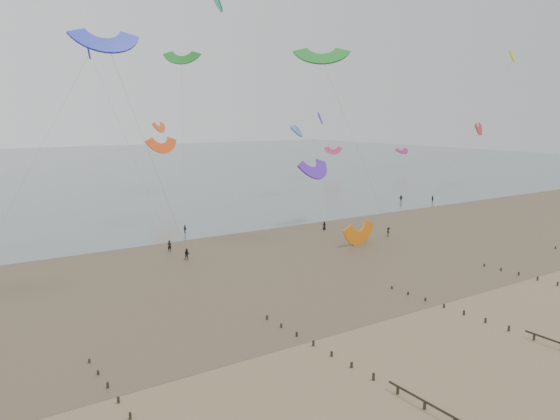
# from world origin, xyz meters

# --- Properties ---
(ground) EXTENTS (500.00, 500.00, 0.00)m
(ground) POSITION_xyz_m (0.00, 0.00, 0.00)
(ground) COLOR brown
(ground) RESTS_ON ground
(sea_and_shore) EXTENTS (500.00, 665.00, 0.03)m
(sea_and_shore) POSITION_xyz_m (-4.08, 34.40, 0.01)
(sea_and_shore) COLOR #475654
(sea_and_shore) RESTS_ON ground
(kitesurfer_lead) EXTENTS (0.77, 0.72, 1.76)m
(kitesurfer_lead) POSITION_xyz_m (-11.18, 44.60, 0.88)
(kitesurfer_lead) COLOR black
(kitesurfer_lead) RESTS_ON ground
(kitesurfers) EXTENTS (97.09, 27.19, 1.72)m
(kitesurfers) POSITION_xyz_m (22.65, 47.29, 0.80)
(kitesurfers) COLOR black
(kitesurfers) RESTS_ON ground
(grounded_kite) EXTENTS (8.17, 7.03, 3.89)m
(grounded_kite) POSITION_xyz_m (16.82, 32.07, 0.00)
(grounded_kite) COLOR orange
(grounded_kite) RESTS_ON ground
(kites_airborne) EXTENTS (227.66, 107.52, 40.86)m
(kites_airborne) POSITION_xyz_m (-7.12, 84.50, 22.43)
(kites_airborne) COLOR #3068B7
(kites_airborne) RESTS_ON ground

